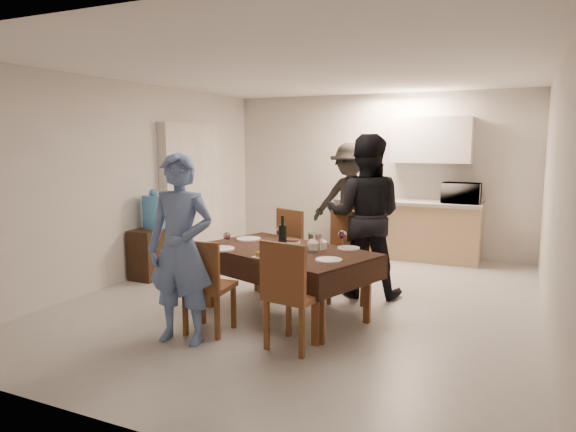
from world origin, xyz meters
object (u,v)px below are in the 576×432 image
person_near (181,249)px  wine_bottle (283,232)px  dining_table (285,252)px  savoury_tart (278,255)px  water_pitcher (314,243)px  person_kitchen (350,202)px  microwave (461,193)px  console (155,252)px  person_far (365,216)px  water_jug (154,212)px

person_near → wine_bottle: bearing=56.7°
wine_bottle → dining_table: bearing=-45.0°
savoury_tart → person_near: person_near is taller
water_pitcher → person_kitchen: size_ratio=0.11×
dining_table → microwave: microwave is taller
dining_table → console: dining_table is taller
dining_table → wine_bottle: size_ratio=6.00×
microwave → person_far: size_ratio=0.29×
person_near → water_jug: bearing=125.9°
person_near → water_pitcher: bearing=39.2°
console → water_jug: bearing=-90.0°
savoury_tart → microwave: 3.88m
console → savoury_tart: savoury_tart is taller
savoury_tart → microwave: size_ratio=0.74×
water_pitcher → microwave: (1.05, 3.32, 0.25)m
console → savoury_tart: size_ratio=1.76×
water_jug → person_near: 2.45m
water_pitcher → savoury_tart: water_pitcher is taller
person_near → person_kitchen: bearing=75.9°
console → person_far: bearing=7.3°
wine_bottle → microwave: 3.53m
water_jug → water_pitcher: water_jug is taller
dining_table → water_jug: 2.39m
dining_table → savoury_tart: (0.10, -0.38, 0.06)m
water_pitcher → person_near: bearing=-132.0°
water_pitcher → microwave: microwave is taller
person_near → dining_table: bearing=53.5°
wine_bottle → microwave: bearing=65.8°
water_pitcher → savoury_tart: bearing=-127.1°
person_near → person_kitchen: person_kitchen is taller
microwave → wine_bottle: bearing=65.8°
microwave → water_jug: bearing=35.1°
dining_table → person_near: (-0.55, -1.05, 0.19)m
wine_bottle → water_pitcher: 0.42m
dining_table → person_kitchen: bearing=113.1°
person_near → person_kitchen: (0.36, 3.87, 0.04)m
dining_table → person_far: person_far is taller
savoury_tart → person_near: 0.94m
person_near → microwave: bearing=56.9°
water_pitcher → water_jug: bearing=164.2°
person_far → person_near: bearing=51.8°
dining_table → water_jug: water_jug is taller
console → savoury_tart: (2.37, -1.07, 0.40)m
water_pitcher → person_far: bearing=79.7°
water_jug → person_near: person_near is taller
dining_table → water_pitcher: bearing=11.0°
dining_table → person_kitchen: size_ratio=1.14×
savoury_tart → water_jug: bearing=155.7°
person_near → person_far: (1.10, 2.10, 0.09)m
person_near → console: bearing=125.9°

